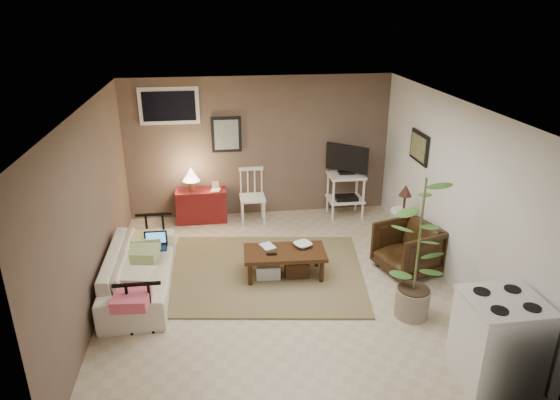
{
  "coord_description": "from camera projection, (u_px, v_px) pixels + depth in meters",
  "views": [
    {
      "loc": [
        -0.78,
        -5.69,
        3.51
      ],
      "look_at": [
        0.06,
        0.35,
        1.08
      ],
      "focal_mm": 32.0,
      "sensor_mm": 36.0,
      "label": 1
    }
  ],
  "objects": [
    {
      "name": "floor",
      "position": [
        279.0,
        285.0,
        6.64
      ],
      "size": [
        5.0,
        5.0,
        0.0
      ],
      "primitive_type": "plane",
      "color": "#C1B293",
      "rests_on": "ground"
    },
    {
      "name": "laptop",
      "position": [
        156.0,
        243.0,
        6.69
      ],
      "size": [
        0.3,
        0.22,
        0.21
      ],
      "color": "black",
      "rests_on": "sofa"
    },
    {
      "name": "book_table",
      "position": [
        262.0,
        241.0,
        6.73
      ],
      "size": [
        0.16,
        0.07,
        0.23
      ],
      "primitive_type": "imported",
      "rotation": [
        0.0,
        0.0,
        0.34
      ],
      "color": "#3B1F10",
      "rests_on": "coffee_table"
    },
    {
      "name": "coffee_table",
      "position": [
        284.0,
        262.0,
        6.75
      ],
      "size": [
        1.12,
        0.62,
        0.42
      ],
      "color": "#3B1F10",
      "rests_on": "floor"
    },
    {
      "name": "window",
      "position": [
        169.0,
        106.0,
        8.01
      ],
      "size": [
        0.96,
        0.03,
        0.6
      ],
      "primitive_type": "cube",
      "color": "white"
    },
    {
      "name": "tv_stand",
      "position": [
        346.0,
        179.0,
        8.55
      ],
      "size": [
        0.62,
        0.53,
        1.28
      ],
      "color": "white",
      "rests_on": "floor"
    },
    {
      "name": "art_back",
      "position": [
        226.0,
        134.0,
        8.31
      ],
      "size": [
        0.5,
        0.03,
        0.6
      ],
      "primitive_type": "cube",
      "color": "black"
    },
    {
      "name": "rug",
      "position": [
        263.0,
        272.0,
        6.92
      ],
      "size": [
        3.02,
        2.56,
        0.03
      ],
      "primitive_type": "cube",
      "rotation": [
        0.0,
        0.0,
        -0.14
      ],
      "color": "olive",
      "rests_on": "floor"
    },
    {
      "name": "side_table",
      "position": [
        404.0,
        209.0,
        7.43
      ],
      "size": [
        0.38,
        0.38,
        1.02
      ],
      "color": "white",
      "rests_on": "floor"
    },
    {
      "name": "sofa_end_rails",
      "position": [
        149.0,
        266.0,
        6.43
      ],
      "size": [
        0.53,
        1.98,
        0.67
      ],
      "primitive_type": null,
      "color": "black",
      "rests_on": "floor"
    },
    {
      "name": "stove",
      "position": [
        498.0,
        340.0,
        4.82
      ],
      "size": [
        0.71,
        0.66,
        0.93
      ],
      "color": "silver",
      "rests_on": "floor"
    },
    {
      "name": "armchair",
      "position": [
        408.0,
        247.0,
        6.85
      ],
      "size": [
        0.88,
        0.91,
        0.75
      ],
      "primitive_type": "imported",
      "rotation": [
        0.0,
        0.0,
        -1.26
      ],
      "color": "black",
      "rests_on": "floor"
    },
    {
      "name": "book_console",
      "position": [
        211.0,
        185.0,
        8.33
      ],
      "size": [
        0.15,
        0.05,
        0.2
      ],
      "primitive_type": "imported",
      "rotation": [
        0.0,
        0.0,
        -0.19
      ],
      "color": "#3B1F10",
      "rests_on": "red_console"
    },
    {
      "name": "bowl",
      "position": [
        303.0,
        239.0,
        6.77
      ],
      "size": [
        0.24,
        0.14,
        0.23
      ],
      "primitive_type": "imported",
      "rotation": [
        0.0,
        0.0,
        0.4
      ],
      "color": "#3B1F10",
      "rests_on": "coffee_table"
    },
    {
      "name": "potted_plant",
      "position": [
        419.0,
        245.0,
        5.65
      ],
      "size": [
        0.44,
        0.44,
        1.78
      ],
      "color": "gray",
      "rests_on": "floor"
    },
    {
      "name": "spindle_chair",
      "position": [
        252.0,
        198.0,
        8.41
      ],
      "size": [
        0.42,
        0.42,
        0.92
      ],
      "color": "white",
      "rests_on": "floor"
    },
    {
      "name": "sofa_pillows",
      "position": [
        140.0,
        266.0,
        6.16
      ],
      "size": [
        0.38,
        1.88,
        0.13
      ],
      "primitive_type": null,
      "color": "beige",
      "rests_on": "sofa"
    },
    {
      "name": "sofa",
      "position": [
        139.0,
        263.0,
        6.39
      ],
      "size": [
        0.58,
        1.98,
        0.77
      ],
      "primitive_type": "imported",
      "rotation": [
        0.0,
        0.0,
        1.57
      ],
      "color": "white",
      "rests_on": "floor"
    },
    {
      "name": "art_right",
      "position": [
        419.0,
        147.0,
        7.33
      ],
      "size": [
        0.03,
        0.6,
        0.45
      ],
      "primitive_type": "cube",
      "color": "black"
    },
    {
      "name": "red_console",
      "position": [
        201.0,
        203.0,
        8.46
      ],
      "size": [
        0.84,
        0.37,
        0.97
      ],
      "color": "maroon",
      "rests_on": "floor"
    }
  ]
}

